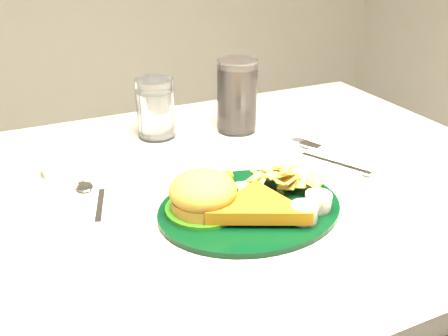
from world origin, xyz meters
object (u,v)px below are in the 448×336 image
Objects in this scene: water_glass at (156,108)px; fork_napkin at (332,161)px; dinner_plate at (250,192)px; cola_glass at (237,96)px.

water_glass reaches higher than fork_napkin.
fork_napkin is at bearing -46.78° from water_glass.
dinner_plate is 0.23m from fork_napkin.
dinner_plate is 2.37× the size of water_glass.
water_glass reaches higher than dinner_plate.
fork_napkin is at bearing -69.51° from cola_glass.
dinner_plate is 0.35m from water_glass.
water_glass is at bearing 106.31° from fork_napkin.
water_glass is at bearing 96.20° from dinner_plate.
water_glass is 0.68× the size of fork_napkin.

